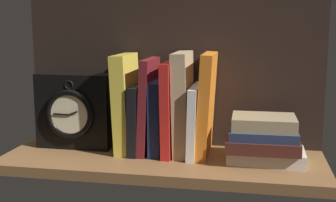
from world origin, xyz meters
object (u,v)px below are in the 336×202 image
(book_navy_bierce, at_px, (159,116))
(book_white_catcher, at_px, (195,120))
(book_tan_shortstories, at_px, (183,104))
(book_yellow_seinlanguage, at_px, (126,103))
(framed_clock, at_px, (74,111))
(book_red_requiem, at_px, (170,108))
(book_stack_side, at_px, (264,140))
(book_maroon_dawkins, at_px, (148,106))
(book_orange_pandolfini, at_px, (206,105))
(book_black_skeptic, at_px, (139,118))

(book_navy_bierce, bearing_deg, book_white_catcher, 0.00)
(book_tan_shortstories, xyz_separation_m, book_white_catcher, (0.03, 0.00, -0.04))
(book_yellow_seinlanguage, distance_m, framed_clock, 0.14)
(book_red_requiem, bearing_deg, book_stack_side, -9.64)
(framed_clock, bearing_deg, book_stack_side, -4.38)
(book_red_requiem, bearing_deg, book_maroon_dawkins, 180.00)
(book_orange_pandolfini, bearing_deg, book_tan_shortstories, 180.00)
(book_red_requiem, relative_size, book_orange_pandolfini, 0.91)
(book_red_requiem, xyz_separation_m, framed_clock, (-0.26, -0.00, -0.02))
(book_black_skeptic, bearing_deg, book_stack_side, -7.15)
(book_red_requiem, height_order, book_tan_shortstories, book_tan_shortstories)
(book_yellow_seinlanguage, xyz_separation_m, book_red_requiem, (0.12, 0.00, -0.01))
(book_tan_shortstories, bearing_deg, book_white_catcher, 0.00)
(book_orange_pandolfini, bearing_deg, book_red_requiem, 180.00)
(book_stack_side, bearing_deg, book_orange_pandolfini, 164.42)
(book_red_requiem, relative_size, framed_clock, 1.18)
(book_white_catcher, xyz_separation_m, book_orange_pandolfini, (0.03, 0.00, 0.04))
(book_yellow_seinlanguage, distance_m, book_navy_bierce, 0.09)
(book_maroon_dawkins, distance_m, book_red_requiem, 0.06)
(book_maroon_dawkins, height_order, book_orange_pandolfini, book_orange_pandolfini)
(book_yellow_seinlanguage, relative_size, framed_clock, 1.27)
(book_red_requiem, bearing_deg, framed_clock, -179.57)
(book_black_skeptic, xyz_separation_m, book_white_catcher, (0.15, 0.00, 0.00))
(book_black_skeptic, height_order, book_white_catcher, same)
(book_navy_bierce, height_order, book_white_catcher, book_navy_bierce)
(book_navy_bierce, relative_size, book_red_requiem, 0.79)
(book_navy_bierce, distance_m, book_tan_shortstories, 0.07)
(book_yellow_seinlanguage, bearing_deg, book_red_requiem, 0.00)
(book_orange_pandolfini, height_order, framed_clock, book_orange_pandolfini)
(book_maroon_dawkins, height_order, book_navy_bierce, book_maroon_dawkins)
(book_black_skeptic, relative_size, book_tan_shortstories, 0.68)
(book_maroon_dawkins, bearing_deg, book_white_catcher, 0.00)
(book_yellow_seinlanguage, relative_size, book_tan_shortstories, 0.97)
(book_tan_shortstories, bearing_deg, book_black_skeptic, 180.00)
(framed_clock, xyz_separation_m, book_stack_side, (0.49, -0.04, -0.04))
(book_tan_shortstories, bearing_deg, book_stack_side, -11.17)
(book_yellow_seinlanguage, xyz_separation_m, book_orange_pandolfini, (0.21, 0.00, 0.00))
(book_yellow_seinlanguage, height_order, book_stack_side, book_yellow_seinlanguage)
(book_navy_bierce, bearing_deg, book_stack_side, -8.59)
(book_white_catcher, bearing_deg, book_tan_shortstories, 180.00)
(book_navy_bierce, relative_size, framed_clock, 0.94)
(book_tan_shortstories, xyz_separation_m, book_orange_pandolfini, (0.06, 0.00, -0.00))
(book_maroon_dawkins, relative_size, framed_clock, 1.21)
(book_maroon_dawkins, bearing_deg, book_yellow_seinlanguage, 180.00)
(book_black_skeptic, height_order, book_maroon_dawkins, book_maroon_dawkins)
(book_maroon_dawkins, xyz_separation_m, book_white_catcher, (0.12, 0.00, -0.03))
(book_red_requiem, bearing_deg, book_white_catcher, 0.00)
(book_black_skeptic, bearing_deg, book_yellow_seinlanguage, 180.00)
(book_maroon_dawkins, height_order, framed_clock, book_maroon_dawkins)
(book_maroon_dawkins, distance_m, book_stack_side, 0.30)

